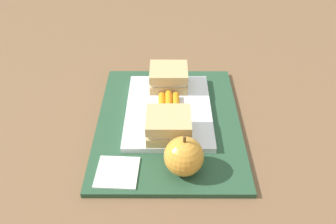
{
  "coord_description": "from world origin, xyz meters",
  "views": [
    {
      "loc": [
        0.53,
        0.0,
        0.47
      ],
      "look_at": [
        0.01,
        0.0,
        0.04
      ],
      "focal_mm": 37.95,
      "sensor_mm": 36.0,
      "label": 1
    }
  ],
  "objects_px": {
    "carrot_sticks_bundle": "(168,105)",
    "apple": "(183,156)",
    "food_tray": "(168,110)",
    "sandwich_half_left": "(168,77)",
    "sandwich_half_right": "(168,125)",
    "paper_napkin": "(117,172)"
  },
  "relations": [
    {
      "from": "food_tray",
      "to": "sandwich_half_left",
      "type": "distance_m",
      "value": 0.08
    },
    {
      "from": "sandwich_half_left",
      "to": "paper_napkin",
      "type": "height_order",
      "value": "sandwich_half_left"
    },
    {
      "from": "food_tray",
      "to": "carrot_sticks_bundle",
      "type": "relative_size",
      "value": 2.95
    },
    {
      "from": "food_tray",
      "to": "paper_napkin",
      "type": "xyz_separation_m",
      "value": [
        0.16,
        -0.09,
        -0.0
      ]
    },
    {
      "from": "apple",
      "to": "paper_napkin",
      "type": "height_order",
      "value": "apple"
    },
    {
      "from": "sandwich_half_left",
      "to": "apple",
      "type": "xyz_separation_m",
      "value": [
        0.23,
        0.02,
        -0.0
      ]
    },
    {
      "from": "paper_napkin",
      "to": "carrot_sticks_bundle",
      "type": "bearing_deg",
      "value": 151.52
    },
    {
      "from": "sandwich_half_left",
      "to": "sandwich_half_right",
      "type": "height_order",
      "value": "same"
    },
    {
      "from": "sandwich_half_left",
      "to": "sandwich_half_right",
      "type": "bearing_deg",
      "value": 0.0
    },
    {
      "from": "sandwich_half_left",
      "to": "paper_napkin",
      "type": "xyz_separation_m",
      "value": [
        0.24,
        -0.09,
        -0.03
      ]
    },
    {
      "from": "sandwich_half_left",
      "to": "sandwich_half_right",
      "type": "xyz_separation_m",
      "value": [
        0.16,
        0.0,
        0.0
      ]
    },
    {
      "from": "carrot_sticks_bundle",
      "to": "apple",
      "type": "relative_size",
      "value": 1.01
    },
    {
      "from": "sandwich_half_left",
      "to": "carrot_sticks_bundle",
      "type": "distance_m",
      "value": 0.08
    },
    {
      "from": "food_tray",
      "to": "paper_napkin",
      "type": "bearing_deg",
      "value": -28.29
    },
    {
      "from": "carrot_sticks_bundle",
      "to": "paper_napkin",
      "type": "bearing_deg",
      "value": -28.48
    },
    {
      "from": "paper_napkin",
      "to": "sandwich_half_left",
      "type": "bearing_deg",
      "value": 160.11
    },
    {
      "from": "sandwich_half_right",
      "to": "sandwich_half_left",
      "type": "bearing_deg",
      "value": 180.0
    },
    {
      "from": "food_tray",
      "to": "sandwich_half_right",
      "type": "relative_size",
      "value": 2.88
    },
    {
      "from": "sandwich_half_right",
      "to": "carrot_sticks_bundle",
      "type": "bearing_deg",
      "value": 179.58
    },
    {
      "from": "carrot_sticks_bundle",
      "to": "apple",
      "type": "height_order",
      "value": "apple"
    },
    {
      "from": "sandwich_half_right",
      "to": "paper_napkin",
      "type": "bearing_deg",
      "value": -46.4
    },
    {
      "from": "apple",
      "to": "carrot_sticks_bundle",
      "type": "bearing_deg",
      "value": -170.96
    }
  ]
}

